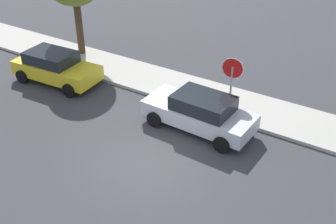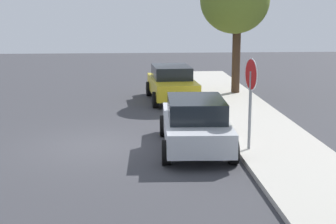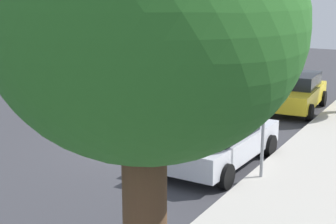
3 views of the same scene
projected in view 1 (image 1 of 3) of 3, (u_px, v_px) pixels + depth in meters
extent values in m
plane|color=#38383D|center=(151.00, 160.00, 14.84)|extent=(60.00, 60.00, 0.00)
cube|color=#B2ADA3|center=(216.00, 99.00, 18.44)|extent=(32.00, 2.59, 0.14)
cylinder|color=gray|center=(230.00, 92.00, 16.72)|extent=(0.08, 0.08, 2.27)
cylinder|color=white|center=(233.00, 68.00, 16.16)|extent=(0.86, 0.13, 0.87)
cylinder|color=red|center=(233.00, 68.00, 16.16)|extent=(0.81, 0.14, 0.81)
cube|color=silver|center=(199.00, 115.00, 16.27)|extent=(4.43, 1.88, 0.62)
cube|color=black|center=(203.00, 103.00, 15.89)|extent=(2.29, 1.60, 0.55)
cylinder|color=black|center=(243.00, 123.00, 16.32)|extent=(0.65, 0.24, 0.64)
cylinder|color=black|center=(222.00, 144.00, 15.11)|extent=(0.65, 0.24, 0.64)
cylinder|color=black|center=(179.00, 101.00, 17.75)|extent=(0.65, 0.24, 0.64)
cylinder|color=black|center=(155.00, 119.00, 16.54)|extent=(0.65, 0.24, 0.64)
cube|color=yellow|center=(57.00, 70.00, 19.62)|extent=(4.23, 1.97, 0.65)
cube|color=black|center=(51.00, 57.00, 19.42)|extent=(2.33, 1.65, 0.52)
cylinder|color=black|center=(93.00, 75.00, 19.85)|extent=(0.65, 0.26, 0.64)
cylinder|color=black|center=(69.00, 90.00, 18.56)|extent=(0.65, 0.26, 0.64)
cylinder|color=black|center=(48.00, 63.00, 21.00)|extent=(0.65, 0.26, 0.64)
cylinder|color=black|center=(22.00, 77.00, 19.71)|extent=(0.65, 0.26, 0.64)
cylinder|color=#422D1E|center=(79.00, 25.00, 21.73)|extent=(0.37, 0.37, 3.39)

